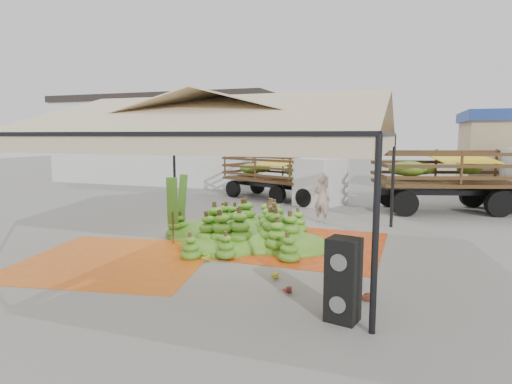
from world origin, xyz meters
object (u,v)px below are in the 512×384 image
(speaker_stack, at_px, (343,280))
(truck_right, at_px, (479,173))
(banana_heap, at_px, (247,222))
(vendor, at_px, (322,199))
(truck_left, at_px, (286,174))

(speaker_stack, distance_m, truck_right, 12.33)
(banana_heap, distance_m, truck_right, 10.15)
(banana_heap, bearing_deg, truck_right, 47.53)
(vendor, relative_size, truck_right, 0.22)
(vendor, relative_size, truck_left, 0.27)
(banana_heap, xyz_separation_m, truck_left, (-1.02, 7.77, 0.66))
(truck_right, bearing_deg, speaker_stack, -123.85)
(truck_right, bearing_deg, banana_heap, -149.55)
(banana_heap, distance_m, vendor, 3.64)
(banana_heap, relative_size, speaker_stack, 3.89)
(truck_left, xyz_separation_m, truck_right, (7.85, -0.32, 0.28))
(truck_left, relative_size, truck_right, 0.81)
(speaker_stack, bearing_deg, truck_left, 122.56)
(banana_heap, relative_size, vendor, 3.22)
(vendor, bearing_deg, speaker_stack, 118.81)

